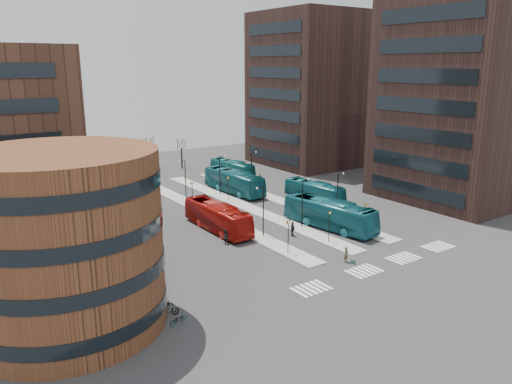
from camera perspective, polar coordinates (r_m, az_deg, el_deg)
ground at (r=50.05m, az=16.45°, el=-9.87°), size 160.00×160.00×0.00m
island_left at (r=69.24m, az=-5.39°, el=-2.43°), size 2.50×45.00×0.15m
island_mid at (r=72.24m, az=-1.26°, el=-1.65°), size 2.50×45.00×0.15m
island_right at (r=75.61m, az=2.53°, el=-0.93°), size 2.50×45.00×0.15m
suitcase at (r=53.10m, az=11.04°, el=-7.77°), size 0.51×0.45×0.53m
red_bus at (r=62.01m, az=-4.43°, el=-2.85°), size 2.92×12.29×3.42m
teal_bus_a at (r=63.24m, az=8.39°, el=-2.51°), size 4.83×13.43×3.66m
teal_bus_b at (r=79.85m, az=-2.53°, el=1.21°), size 3.54×13.24×3.66m
teal_bus_c at (r=75.59m, az=6.68°, el=0.09°), size 3.36×10.86×2.98m
teal_bus_d at (r=91.69m, az=-2.74°, el=2.72°), size 3.45×10.83×2.97m
traveller at (r=53.14m, az=10.27°, el=-7.04°), size 0.72×0.59×1.70m
commuter_a at (r=57.49m, az=-3.57°, el=-5.13°), size 0.92×0.76×1.73m
commuter_b at (r=60.13m, az=4.21°, el=-4.22°), size 0.62×1.12×1.80m
commuter_c at (r=62.59m, az=8.65°, el=-3.69°), size 0.65×1.07×1.60m
bicycle_near at (r=41.35m, az=-8.88°, el=-14.18°), size 1.67×0.82×0.84m
bicycle_mid at (r=42.69m, az=-9.94°, el=-13.13°), size 1.70×1.06×0.99m
bicycle_far at (r=43.44m, az=-10.45°, el=-12.72°), size 1.77×0.82×0.90m
crosswalk_stripes at (r=53.61m, az=14.29°, el=-8.05°), size 22.35×2.40×0.01m
round_building at (r=40.88m, az=-21.20°, el=-5.29°), size 15.16×15.16×14.00m
tower_near at (r=81.39m, az=22.74°, el=9.75°), size 20.12×20.00×30.00m
tower_far at (r=103.72m, az=6.52°, el=11.54°), size 20.12×20.00×30.00m
sign_poles at (r=65.88m, az=1.83°, el=-1.14°), size 12.45×22.12×3.65m
lamp_posts at (r=70.09m, az=0.07°, el=0.81°), size 14.04×20.24×6.12m
bare_trees at (r=100.07m, az=-11.41°, el=4.16°), size 10.97×8.14×5.90m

